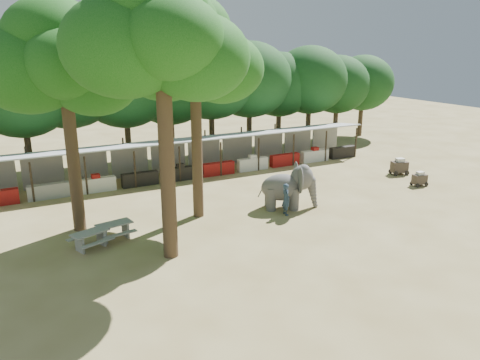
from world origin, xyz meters
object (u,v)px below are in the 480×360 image
yard_tree_back (190,52)px  picnic_table_near (90,237)px  picnic_table_far (114,229)px  yard_tree_left (59,61)px  elephant (289,187)px  handler (286,199)px  yard_tree_center (156,37)px  cart_front (420,179)px  cart_back (399,166)px

yard_tree_back → picnic_table_near: 10.06m
picnic_table_far → yard_tree_back: bearing=5.2°
yard_tree_left → elephant: 13.33m
elephant → handler: 1.18m
yard_tree_center → yard_tree_back: bearing=53.1°
yard_tree_left → cart_front: size_ratio=10.50×
elephant → picnic_table_near: size_ratio=1.66×
picnic_table_far → yard_tree_left: bearing=111.4°
handler → picnic_table_far: (-9.02, 0.96, -0.34)m
yard_tree_left → picnic_table_near: 8.16m
elephant → cart_back: size_ratio=2.46×
handler → yard_tree_back: bearing=71.8°
cart_back → yard_tree_back: bearing=-161.0°
yard_tree_left → picnic_table_near: bearing=-86.3°
picnic_table_far → cart_back: size_ratio=1.37×
yard_tree_center → cart_back: yard_tree_center is taller
yard_tree_center → handler: size_ratio=6.86×
yard_tree_back → cart_back: yard_tree_back is taller
handler → cart_front: size_ratio=1.67×
elephant → cart_front: elephant is taller
yard_tree_back → cart_back: size_ratio=8.29×
picnic_table_far → elephant: bearing=-10.8°
yard_tree_back → picnic_table_far: 9.32m
yard_tree_left → handler: bearing=-17.2°
yard_tree_center → elephant: yard_tree_center is taller
yard_tree_left → picnic_table_far: 8.11m
picnic_table_far → cart_front: bearing=-11.6°
yard_tree_left → yard_tree_center: bearing=-59.0°
handler → cart_front: bearing=-79.1°
picnic_table_far → cart_front: size_ratio=1.79×
yard_tree_center → cart_front: bearing=7.0°
picnic_table_near → handler: bearing=-22.6°
yard_tree_back → cart_front: bearing=-6.8°
yard_tree_left → handler: yard_tree_left is taller
cart_front → yard_tree_back: bearing=-179.3°
cart_back → cart_front: bearing=-93.2°
yard_tree_left → cart_front: 22.61m
elephant → yard_tree_back: bearing=-171.4°
yard_tree_back → picnic_table_near: (-5.82, -1.78, -8.01)m
handler → picnic_table_near: (-10.22, 0.44, -0.35)m
yard_tree_center → picnic_table_near: (-2.82, 2.23, -8.68)m
handler → picnic_table_near: bearing=96.1°
picnic_table_far → yard_tree_center: bearing=-69.5°
picnic_table_near → elephant: bearing=-18.1°
elephant → handler: bearing=-107.3°
handler → cart_back: bearing=-66.6°
elephant → handler: (-0.73, -0.84, -0.38)m
yard_tree_left → elephant: yard_tree_left is taller
picnic_table_near → cart_back: (21.80, 2.64, 0.05)m
cart_front → cart_back: 2.81m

